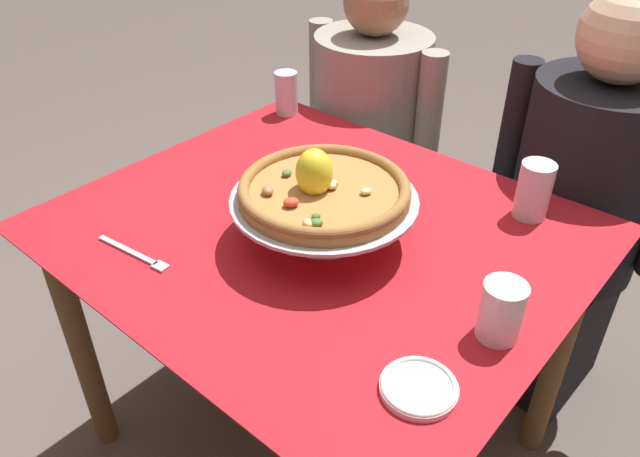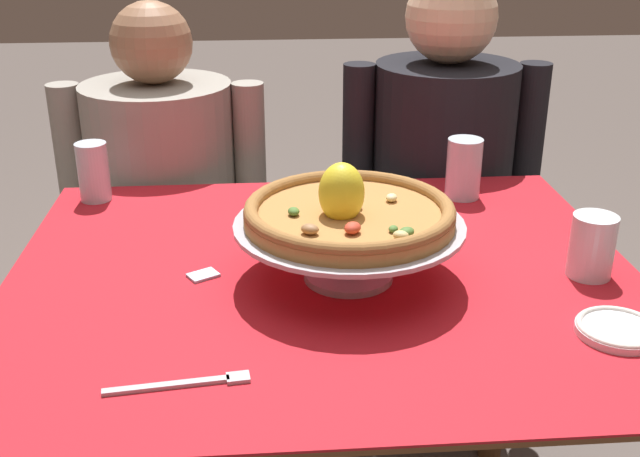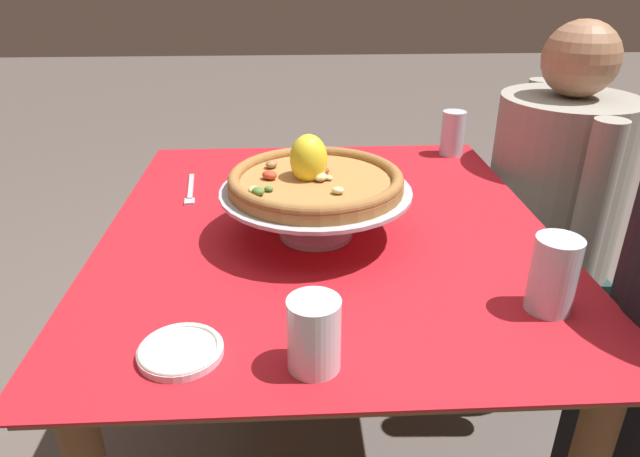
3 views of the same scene
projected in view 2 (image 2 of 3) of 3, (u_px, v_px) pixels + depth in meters
name	position (u px, v px, depth m)	size (l,w,h in m)	color
dining_table	(324.00, 329.00, 1.41)	(1.11, 0.95, 0.76)	brown
pizza_stand	(349.00, 237.00, 1.31)	(0.39, 0.39, 0.10)	#B7B7C1
pizza	(349.00, 211.00, 1.29)	(0.36, 0.36, 0.11)	#AD753D
water_glass_side_right	(591.00, 250.00, 1.34)	(0.08, 0.08, 0.11)	white
water_glass_back_left	(94.00, 174.00, 1.67)	(0.07, 0.07, 0.13)	silver
water_glass_back_right	(463.00, 172.00, 1.69)	(0.08, 0.08, 0.13)	silver
side_plate	(618.00, 329.00, 1.17)	(0.13, 0.13, 0.02)	white
dinner_fork	(186.00, 383.00, 1.05)	(0.20, 0.04, 0.01)	#B7B7C1
sugar_packet	(203.00, 274.00, 1.35)	(0.05, 0.04, 0.01)	silver
diner_left	(167.00, 227.00, 2.04)	(0.53, 0.39, 1.15)	#1E3833
diner_right	(439.00, 212.00, 2.05)	(0.52, 0.38, 1.22)	black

